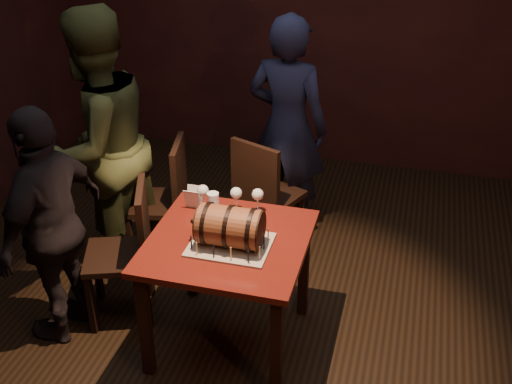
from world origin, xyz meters
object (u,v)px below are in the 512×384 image
pub_table (228,255)px  wine_glass_left (203,192)px  pint_of_ale (213,205)px  person_left_rear (98,146)px  chair_left_front (129,246)px  chair_left_rear (166,195)px  wine_glass_mid (236,194)px  barrel_cake (230,227)px  wine_glass_right (258,195)px  person_back (287,127)px  person_left_front (53,226)px  chair_back (263,191)px

pub_table → wine_glass_left: (-0.25, 0.30, 0.23)m
pub_table → pint_of_ale: size_ratio=6.00×
person_left_rear → chair_left_front: bearing=63.3°
person_left_rear → pint_of_ale: bearing=92.4°
pub_table → chair_left_rear: bearing=132.4°
wine_glass_mid → chair_left_front: (-0.64, -0.22, -0.34)m
barrel_cake → wine_glass_left: bearing=128.4°
wine_glass_mid → person_left_rear: (-1.05, 0.27, 0.07)m
pub_table → wine_glass_right: bearing=75.5°
pub_table → wine_glass_mid: size_ratio=5.59×
wine_glass_right → pint_of_ale: bearing=-158.4°
chair_left_front → person_back: 1.53m
wine_glass_left → person_back: (0.28, 1.11, -0.01)m
pub_table → barrel_cake: bearing=-60.6°
chair_left_rear → person_back: 1.03m
person_back → person_left_rear: person_left_rear is taller
wine_glass_left → chair_left_front: (-0.43, -0.20, -0.35)m
chair_left_front → pint_of_ale: bearing=15.0°
barrel_cake → person_left_front: size_ratio=0.27×
chair_back → person_left_front: (-0.99, -1.13, 0.23)m
pub_table → chair_back: (-0.04, 0.99, -0.12)m
chair_left_rear → chair_back: bearing=18.9°
chair_left_front → person_left_front: person_left_front is taller
wine_glass_mid → wine_glass_right: same height
wine_glass_left → person_left_rear: bearing=160.6°
chair_left_rear → person_back: size_ratio=0.54×
chair_back → wine_glass_right: bearing=-78.9°
chair_left_rear → chair_left_front: same height
pint_of_ale → wine_glass_right: bearing=21.6°
wine_glass_mid → chair_left_front: chair_left_front is taller
wine_glass_right → chair_back: 0.75m
barrel_cake → wine_glass_right: size_ratio=2.55×
person_left_front → person_left_rear: bearing=-169.1°
pub_table → barrel_cake: barrel_cake is taller
chair_left_rear → wine_glass_left: bearing=-46.1°
pint_of_ale → chair_back: (0.12, 0.75, -0.30)m
chair_back → person_left_front: 1.52m
pub_table → chair_back: size_ratio=0.97×
wine_glass_right → person_back: bearing=92.9°
pub_table → person_left_rear: bearing=151.5°
pint_of_ale → chair_back: 0.82m
chair_back → person_left_front: person_left_front is taller
wine_glass_mid → person_left_front: size_ratio=0.11×
pub_table → chair_left_rear: chair_left_rear is taller
wine_glass_left → pint_of_ale: bearing=-35.3°
wine_glass_mid → wine_glass_right: (0.13, 0.02, 0.00)m
wine_glass_mid → chair_back: size_ratio=0.17×
pint_of_ale → person_left_front: bearing=-156.5°
person_left_front → wine_glass_right: bearing=119.4°
pub_table → wine_glass_mid: (-0.04, 0.32, 0.23)m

